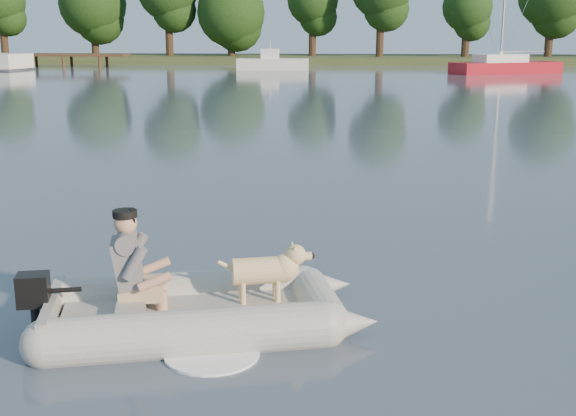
# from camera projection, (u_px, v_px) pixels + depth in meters

# --- Properties ---
(water) EXTENTS (160.00, 160.00, 0.00)m
(water) POSITION_uv_depth(u_px,v_px,m) (268.00, 340.00, 7.00)
(water) COLOR #4E5C6A
(water) RESTS_ON ground
(shore_bank) EXTENTS (160.00, 12.00, 0.70)m
(shore_bank) POSITION_uv_depth(u_px,v_px,m) (338.00, 60.00, 66.94)
(shore_bank) COLOR #47512D
(shore_bank) RESTS_ON water
(dock) EXTENTS (18.00, 2.00, 1.04)m
(dock) POSITION_uv_depth(u_px,v_px,m) (20.00, 60.00, 59.18)
(dock) COLOR #4C331E
(dock) RESTS_ON water
(treeline) EXTENTS (71.02, 7.35, 9.27)m
(treeline) POSITION_uv_depth(u_px,v_px,m) (298.00, 1.00, 65.10)
(treeline) COLOR #332316
(treeline) RESTS_ON shore_bank
(dinghy) EXTENTS (5.26, 4.40, 1.32)m
(dinghy) POSITION_uv_depth(u_px,v_px,m) (198.00, 274.00, 7.18)
(dinghy) COLOR gray
(dinghy) RESTS_ON water
(man) EXTENTS (0.82, 0.74, 1.03)m
(man) POSITION_uv_depth(u_px,v_px,m) (129.00, 259.00, 7.07)
(man) COLOR slate
(man) RESTS_ON dinghy
(dog) EXTENTS (0.94, 0.52, 0.59)m
(dog) POSITION_uv_depth(u_px,v_px,m) (259.00, 275.00, 7.34)
(dog) COLOR tan
(dog) RESTS_ON dinghy
(outboard_motor) EXTENTS (0.45, 0.36, 0.75)m
(outboard_motor) POSITION_uv_depth(u_px,v_px,m) (35.00, 309.00, 6.98)
(outboard_motor) COLOR black
(outboard_motor) RESTS_ON dinghy
(motorboat) EXTENTS (5.52, 2.34, 2.30)m
(motorboat) POSITION_uv_depth(u_px,v_px,m) (273.00, 56.00, 54.10)
(motorboat) COLOR white
(motorboat) RESTS_ON water
(sailboat) EXTENTS (8.05, 5.30, 10.69)m
(sailboat) POSITION_uv_depth(u_px,v_px,m) (505.00, 67.00, 49.77)
(sailboat) COLOR #A3121E
(sailboat) RESTS_ON water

